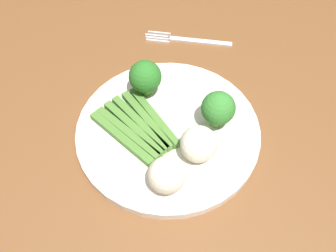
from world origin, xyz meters
The scene contains 9 objects.
ground_plane centered at (0.00, 0.00, -0.01)m, with size 6.00×6.00×0.02m, color tan.
dining_table centered at (0.00, 0.00, 0.66)m, with size 1.10×0.98×0.77m.
plate centered at (-0.06, 0.01, 0.78)m, with size 0.28×0.28×0.01m, color silver.
asparagus_bundle centered at (-0.06, 0.06, 0.79)m, with size 0.15×0.13×0.01m.
broccoli_near_center centered at (-0.06, -0.06, 0.83)m, with size 0.05×0.05×0.06m.
broccoli_back_right centered at (0.02, 0.04, 0.83)m, with size 0.05×0.05×0.06m.
cauliflower_mid centered at (-0.16, 0.03, 0.81)m, with size 0.05×0.05×0.05m, color silver.
cauliflower_left centered at (-0.11, -0.02, 0.82)m, with size 0.05×0.05×0.05m, color silver.
fork centered at (0.15, -0.06, 0.78)m, with size 0.07×0.16×0.00m.
Camera 1 is at (-0.38, 0.06, 1.24)m, focal length 38.75 mm.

